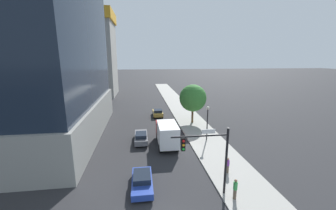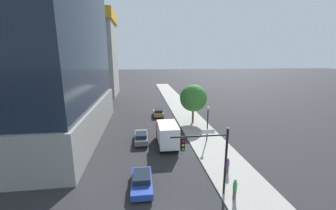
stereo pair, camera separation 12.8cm
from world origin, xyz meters
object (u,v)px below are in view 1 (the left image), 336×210
object	(u,v)px
street_tree	(193,98)
street_lamp	(207,118)
car_gray	(141,137)
car_gold	(158,113)
pedestrian_purple_shirt	(228,165)
traffic_light_pole	(208,151)
box_truck	(167,133)
pedestrian_green_shirt	(235,189)
car_blue	(142,181)
construction_building	(90,50)

from	to	relation	value
street_tree	street_lamp	bearing A→B (deg)	-89.71
street_tree	car_gray	world-z (taller)	street_tree
car_gold	pedestrian_purple_shirt	xyz separation A→B (m)	(5.21, -22.34, 0.24)
traffic_light_pole	street_tree	xyz separation A→B (m)	(3.83, 19.99, 0.44)
box_truck	street_lamp	bearing A→B (deg)	8.73
car_gray	pedestrian_purple_shirt	distance (m)	12.89
street_lamp	car_gray	world-z (taller)	street_lamp
traffic_light_pole	street_lamp	bearing A→B (deg)	71.87
traffic_light_pole	pedestrian_green_shirt	distance (m)	3.91
street_tree	pedestrian_green_shirt	size ratio (longest dim) A/B	3.85
car_gold	car_gray	xyz separation A→B (m)	(-3.44, -12.79, -0.02)
pedestrian_purple_shirt	pedestrian_green_shirt	xyz separation A→B (m)	(-1.05, -3.92, 0.10)
street_lamp	street_tree	size ratio (longest dim) A/B	0.71
traffic_light_pole	box_truck	bearing A→B (deg)	100.27
street_tree	car_gray	xyz separation A→B (m)	(-9.24, -7.36, -3.92)
street_lamp	pedestrian_green_shirt	distance (m)	12.97
car_blue	pedestrian_purple_shirt	xyz separation A→B (m)	(8.66, 1.15, 0.30)
traffic_light_pole	box_truck	size ratio (longest dim) A/B	0.91
pedestrian_green_shirt	construction_building	bearing A→B (deg)	112.86
construction_building	box_truck	bearing A→B (deg)	-66.21
traffic_light_pole	pedestrian_purple_shirt	distance (m)	5.51
traffic_light_pole	car_gold	world-z (taller)	traffic_light_pole
car_blue	box_truck	world-z (taller)	box_truck
street_tree	car_gold	xyz separation A→B (m)	(-5.80, 5.43, -3.91)
construction_building	pedestrian_green_shirt	xyz separation A→B (m)	(22.32, -52.94, -12.71)
car_gold	street_lamp	bearing A→B (deg)	-66.77
pedestrian_purple_shirt	traffic_light_pole	bearing A→B (deg)	-136.37
traffic_light_pole	pedestrian_green_shirt	world-z (taller)	traffic_light_pole
street_tree	traffic_light_pole	bearing A→B (deg)	-100.83
pedestrian_purple_shirt	box_truck	bearing A→B (deg)	123.66
street_lamp	car_gray	xyz separation A→B (m)	(-9.29, 0.82, -2.72)
street_lamp	pedestrian_purple_shirt	size ratio (longest dim) A/B	3.04
street_tree	car_gold	world-z (taller)	street_tree
street_lamp	box_truck	bearing A→B (deg)	-171.27
construction_building	car_gold	bearing A→B (deg)	-55.76
street_tree	box_truck	bearing A→B (deg)	-122.58
street_lamp	pedestrian_purple_shirt	xyz separation A→B (m)	(-0.63, -8.72, -2.47)
car_gold	pedestrian_purple_shirt	distance (m)	22.94
street_lamp	box_truck	size ratio (longest dim) A/B	0.75
construction_building	street_tree	size ratio (longest dim) A/B	4.85
pedestrian_green_shirt	traffic_light_pole	bearing A→B (deg)	159.09
construction_building	traffic_light_pole	size ratio (longest dim) A/B	5.63
car_gold	box_truck	xyz separation A→B (m)	(-0.00, -14.51, 1.09)
street_tree	car_blue	world-z (taller)	street_tree
pedestrian_green_shirt	car_blue	bearing A→B (deg)	159.99
car_blue	construction_building	bearing A→B (deg)	106.34
street_tree	car_gray	bearing A→B (deg)	-141.49
construction_building	car_blue	bearing A→B (deg)	-73.66
car_gold	pedestrian_green_shirt	size ratio (longest dim) A/B	2.36
traffic_light_pole	car_gold	distance (m)	25.74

